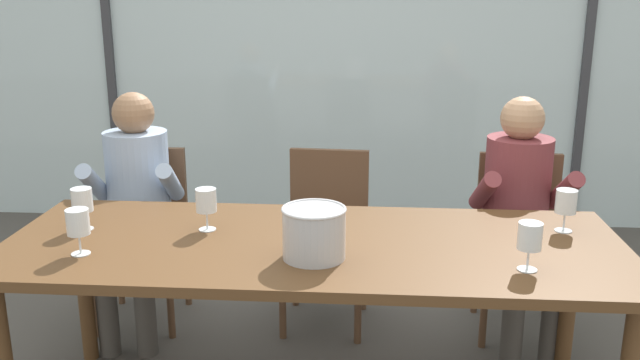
% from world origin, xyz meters
% --- Properties ---
extents(ground, '(14.00, 14.00, 0.00)m').
position_xyz_m(ground, '(0.00, 1.00, 0.00)').
color(ground, '#4C4742').
extents(window_glass_panel, '(7.61, 0.03, 2.60)m').
position_xyz_m(window_glass_panel, '(0.00, 2.48, 1.30)').
color(window_glass_panel, silver).
rests_on(window_glass_panel, ground).
extents(window_mullion_left, '(0.06, 0.06, 2.60)m').
position_xyz_m(window_mullion_left, '(-1.71, 2.46, 1.30)').
color(window_mullion_left, '#38383D').
rests_on(window_mullion_left, ground).
extents(window_mullion_right, '(0.06, 0.06, 2.60)m').
position_xyz_m(window_mullion_right, '(1.71, 2.46, 1.30)').
color(window_mullion_right, '#38383D').
rests_on(window_mullion_right, ground).
extents(hillside_vineyard, '(13.61, 2.40, 1.52)m').
position_xyz_m(hillside_vineyard, '(0.00, 6.79, 0.76)').
color(hillside_vineyard, '#386633').
rests_on(hillside_vineyard, ground).
extents(dining_table, '(2.41, 0.92, 0.76)m').
position_xyz_m(dining_table, '(0.00, 0.00, 0.69)').
color(dining_table, brown).
rests_on(dining_table, ground).
extents(chair_near_curtain, '(0.46, 0.46, 0.90)m').
position_xyz_m(chair_near_curtain, '(-0.97, 0.86, 0.53)').
color(chair_near_curtain, brown).
rests_on(chair_near_curtain, ground).
extents(chair_left_of_center, '(0.47, 0.47, 0.90)m').
position_xyz_m(chair_left_of_center, '(-0.00, 0.89, 0.53)').
color(chair_left_of_center, brown).
rests_on(chair_left_of_center, ground).
extents(chair_center, '(0.46, 0.46, 0.90)m').
position_xyz_m(chair_center, '(0.99, 0.88, 0.53)').
color(chair_center, brown).
rests_on(chair_center, ground).
extents(person_pale_blue_shirt, '(0.49, 0.63, 1.22)m').
position_xyz_m(person_pale_blue_shirt, '(-0.96, 0.73, 0.70)').
color(person_pale_blue_shirt, '#9EB2D1').
rests_on(person_pale_blue_shirt, ground).
extents(person_maroon_top, '(0.48, 0.63, 1.22)m').
position_xyz_m(person_maroon_top, '(0.95, 0.73, 0.70)').
color(person_maroon_top, brown).
rests_on(person_maroon_top, ground).
extents(ice_bucket_primary, '(0.24, 0.24, 0.19)m').
position_xyz_m(ice_bucket_primary, '(0.02, -0.16, 0.86)').
color(ice_bucket_primary, '#B7B7BC').
rests_on(ice_bucket_primary, dining_table).
extents(wine_glass_by_left_taster, '(0.08, 0.08, 0.17)m').
position_xyz_m(wine_glass_by_left_taster, '(-0.85, -0.20, 0.88)').
color(wine_glass_by_left_taster, silver).
rests_on(wine_glass_by_left_taster, dining_table).
extents(wine_glass_near_bucket, '(0.08, 0.08, 0.17)m').
position_xyz_m(wine_glass_near_bucket, '(0.77, -0.22, 0.88)').
color(wine_glass_near_bucket, silver).
rests_on(wine_glass_near_bucket, dining_table).
extents(wine_glass_center_pour, '(0.08, 0.08, 0.17)m').
position_xyz_m(wine_glass_center_pour, '(-0.94, 0.07, 0.88)').
color(wine_glass_center_pour, silver).
rests_on(wine_glass_center_pour, dining_table).
extents(wine_glass_by_right_taster, '(0.08, 0.08, 0.17)m').
position_xyz_m(wine_glass_by_right_taster, '(-0.44, 0.10, 0.88)').
color(wine_glass_by_right_taster, silver).
rests_on(wine_glass_by_right_taster, dining_table).
extents(wine_glass_spare_empty, '(0.08, 0.08, 0.17)m').
position_xyz_m(wine_glass_spare_empty, '(1.00, 0.19, 0.88)').
color(wine_glass_spare_empty, silver).
rests_on(wine_glass_spare_empty, dining_table).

